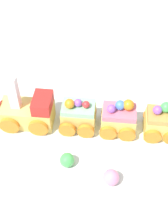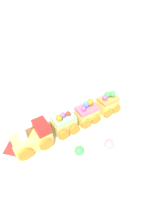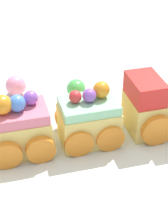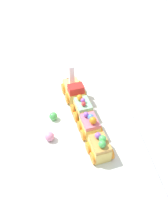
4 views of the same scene
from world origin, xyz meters
name	(u,v)px [view 4 (image 4 of 4)]	position (x,y,z in m)	size (l,w,h in m)	color
ground_plane	(83,118)	(0.00, 0.00, 0.00)	(10.00, 10.00, 0.00)	#B2B2B7
display_board	(83,117)	(0.00, 0.00, 0.01)	(0.78, 0.33, 0.01)	silver
cake_train_locomotive	(73,88)	(0.12, 0.02, 0.04)	(0.14, 0.09, 0.12)	#EACC66
cake_car_mint	(82,109)	(0.01, 0.00, 0.04)	(0.08, 0.07, 0.08)	#EACC66
cake_car_strawberry	(90,126)	(-0.07, -0.01, 0.04)	(0.08, 0.07, 0.08)	#EACC66
cake_car_caramel	(100,148)	(-0.16, -0.02, 0.04)	(0.08, 0.07, 0.08)	#EACC66
gumball_green	(53,116)	(0.00, 0.10, 0.03)	(0.03, 0.03, 0.03)	#4CBC56
gumball_pink	(49,136)	(-0.09, 0.12, 0.03)	(0.03, 0.03, 0.03)	pink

